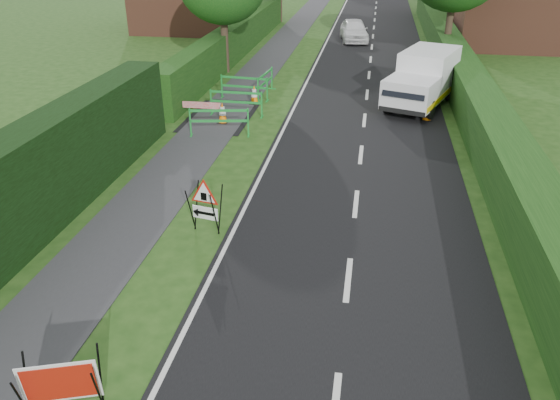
{
  "coord_description": "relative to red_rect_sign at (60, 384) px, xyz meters",
  "views": [
    {
      "loc": [
        2.68,
        -8.5,
        6.63
      ],
      "look_at": [
        0.79,
        2.56,
        0.95
      ],
      "focal_mm": 35.0,
      "sensor_mm": 36.0,
      "label": 1
    }
  ],
  "objects": [
    {
      "name": "footpath",
      "position": [
        -1.46,
        38.15,
        -0.54
      ],
      "size": [
        2.0,
        90.0,
        0.02
      ],
      "primitive_type": "cube",
      "color": "#2D2D30",
      "rests_on": "ground"
    },
    {
      "name": "ped_barrier_2",
      "position": [
        -1.05,
        16.6,
        0.08
      ],
      "size": [
        2.08,
        0.53,
        1.0
      ],
      "rotation": [
        0.0,
        0.0,
        -0.09
      ],
      "color": "#18882E",
      "rests_on": "ground"
    },
    {
      "name": "redwhite_plank",
      "position": [
        -2.15,
        14.09,
        -0.55
      ],
      "size": [
        1.5,
        0.05,
        0.25
      ],
      "primitive_type": "cube",
      "rotation": [
        0.0,
        0.0,
        0.01
      ],
      "color": "red",
      "rests_on": "ground"
    },
    {
      "name": "ped_barrier_1",
      "position": [
        -0.86,
        14.4,
        0.08
      ],
      "size": [
        2.06,
        0.37,
        1.0
      ],
      "rotation": [
        0.0,
        0.0,
        -0.01
      ],
      "color": "#18882E",
      "rests_on": "ground"
    },
    {
      "name": "hedge_west_far",
      "position": [
        -3.46,
        25.15,
        -0.55
      ],
      "size": [
        1.0,
        24.0,
        1.8
      ],
      "primitive_type": "cube",
      "color": "#14380F",
      "rests_on": "ground"
    },
    {
      "name": "road_surface",
      "position": [
        4.04,
        38.15,
        -0.54
      ],
      "size": [
        6.0,
        90.0,
        0.02
      ],
      "primitive_type": "cube",
      "color": "black",
      "rests_on": "ground"
    },
    {
      "name": "traffic_cone_2",
      "position": [
        6.82,
        18.56,
        -0.16
      ],
      "size": [
        0.38,
        0.38,
        0.79
      ],
      "color": "black",
      "rests_on": "ground"
    },
    {
      "name": "traffic_cone_1",
      "position": [
        6.24,
        16.45,
        -0.16
      ],
      "size": [
        0.38,
        0.38,
        0.79
      ],
      "color": "black",
      "rests_on": "ground"
    },
    {
      "name": "traffic_cone_3",
      "position": [
        -1.16,
        13.5,
        -0.16
      ],
      "size": [
        0.38,
        0.38,
        0.79
      ],
      "color": "black",
      "rests_on": "ground"
    },
    {
      "name": "hatchback_car",
      "position": [
        2.85,
        30.42,
        0.12
      ],
      "size": [
        2.14,
        4.12,
        1.34
      ],
      "primitive_type": "imported",
      "rotation": [
        0.0,
        0.0,
        0.15
      ],
      "color": "white",
      "rests_on": "ground"
    },
    {
      "name": "works_van",
      "position": [
        6.24,
        17.0,
        0.59
      ],
      "size": [
        3.29,
        5.0,
        2.14
      ],
      "rotation": [
        0.0,
        0.0,
        -0.35
      ],
      "color": "silver",
      "rests_on": "ground"
    },
    {
      "name": "triangle_sign",
      "position": [
        0.53,
        5.57,
        0.27
      ],
      "size": [
        0.94,
        0.94,
        1.18
      ],
      "rotation": [
        0.0,
        0.0,
        -0.19
      ],
      "color": "black",
      "rests_on": "ground"
    },
    {
      "name": "ped_barrier_3",
      "position": [
        -0.32,
        17.42,
        0.08
      ],
      "size": [
        0.57,
        2.09,
        1.0
      ],
      "rotation": [
        0.0,
        0.0,
        1.46
      ],
      "color": "#18882E",
      "rests_on": "ground"
    },
    {
      "name": "ped_barrier_0",
      "position": [
        -0.9,
        12.11,
        0.08
      ],
      "size": [
        2.09,
        0.73,
        1.0
      ],
      "rotation": [
        0.0,
        0.0,
        0.19
      ],
      "color": "#18882E",
      "rests_on": "ground"
    },
    {
      "name": "traffic_cone_0",
      "position": [
        6.36,
        15.08,
        -0.16
      ],
      "size": [
        0.38,
        0.38,
        0.79
      ],
      "color": "black",
      "rests_on": "ground"
    },
    {
      "name": "hedge_east",
      "position": [
        8.04,
        19.15,
        -0.55
      ],
      "size": [
        1.2,
        50.0,
        1.5
      ],
      "primitive_type": "cube",
      "color": "#14380F",
      "rests_on": "ground"
    },
    {
      "name": "red_rect_sign",
      "position": [
        0.0,
        0.0,
        0.0
      ],
      "size": [
        1.27,
        1.0,
        0.95
      ],
      "rotation": [
        0.0,
        0.0,
        0.34
      ],
      "color": "black",
      "rests_on": "ground"
    },
    {
      "name": "traffic_cone_4",
      "position": [
        -0.5,
        16.04,
        -0.16
      ],
      "size": [
        0.38,
        0.38,
        0.79
      ],
      "color": "black",
      "rests_on": "ground"
    },
    {
      "name": "ground",
      "position": [
        1.54,
        3.15,
        -0.55
      ],
      "size": [
        120.0,
        120.0,
        0.0
      ],
      "primitive_type": "plane",
      "color": "#1E4313",
      "rests_on": "ground"
    }
  ]
}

